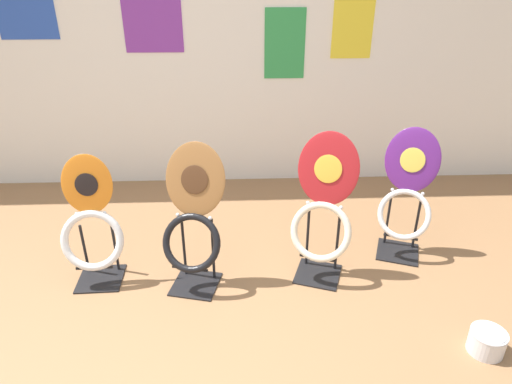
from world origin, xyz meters
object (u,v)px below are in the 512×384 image
Objects in this scene: toilet_seat_display_crimson_swirl at (323,214)px; paint_can at (487,341)px; toilet_seat_display_woodgrain at (193,225)px; toilet_seat_display_purple_note at (407,194)px; toilet_seat_display_orange_sun at (92,232)px.

toilet_seat_display_crimson_swirl reaches higher than paint_can.
toilet_seat_display_purple_note is at bearing 12.15° from toilet_seat_display_woodgrain.
toilet_seat_display_crimson_swirl is at bearing 0.42° from toilet_seat_display_orange_sun.
toilet_seat_display_orange_sun is 0.92× the size of toilet_seat_display_woodgrain.
toilet_seat_display_woodgrain is at bearing -167.85° from toilet_seat_display_purple_note.
toilet_seat_display_crimson_swirl is 1.11m from paint_can.
toilet_seat_display_crimson_swirl is (1.43, 0.01, 0.09)m from toilet_seat_display_orange_sun.
toilet_seat_display_crimson_swirl is at bearing -158.53° from toilet_seat_display_purple_note.
toilet_seat_display_woodgrain reaches higher than toilet_seat_display_orange_sun.
toilet_seat_display_purple_note is 0.97× the size of toilet_seat_display_woodgrain.
toilet_seat_display_purple_note is 0.94× the size of toilet_seat_display_crimson_swirl.
toilet_seat_display_orange_sun reaches higher than paint_can.
paint_can is (2.20, -0.70, -0.29)m from toilet_seat_display_orange_sun.
toilet_seat_display_purple_note is 1.03m from paint_can.
toilet_seat_display_purple_note is at bearing 21.47° from toilet_seat_display_crimson_swirl.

